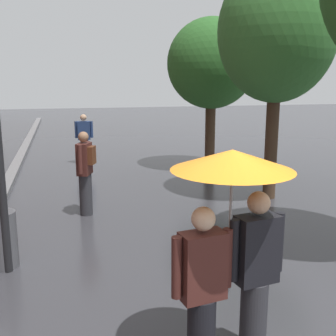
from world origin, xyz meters
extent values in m
cube|color=slate|center=(-3.20, 10.00, 0.06)|extent=(0.30, 36.00, 0.12)
cylinder|color=#473323|center=(2.93, 5.67, 1.30)|extent=(0.29, 0.29, 2.61)
ellipsoid|color=#387533|center=(2.93, 5.67, 3.77)|extent=(2.60, 2.60, 3.10)
cylinder|color=#473323|center=(2.75, 9.20, 1.10)|extent=(0.31, 0.31, 2.21)
ellipsoid|color=#2D6628|center=(2.75, 9.20, 3.22)|extent=(2.68, 2.68, 2.70)
cube|color=#4C231E|center=(-0.62, 0.34, 1.13)|extent=(0.43, 0.28, 0.61)
sphere|color=beige|center=(-0.62, 0.34, 1.56)|extent=(0.21, 0.21, 0.21)
cylinder|color=#4C231E|center=(-0.87, 0.30, 1.16)|extent=(0.09, 0.09, 0.55)
cylinder|color=#4C231E|center=(-0.38, 0.37, 1.16)|extent=(0.09, 0.09, 0.55)
cylinder|color=#2D2D33|center=(-0.07, 0.42, 0.43)|extent=(0.26, 0.26, 0.86)
cube|color=black|center=(-0.07, 0.42, 1.18)|extent=(0.43, 0.28, 0.65)
sphere|color=tan|center=(-0.07, 0.42, 1.63)|extent=(0.21, 0.21, 0.21)
cylinder|color=black|center=(-0.31, 0.38, 1.22)|extent=(0.09, 0.09, 0.58)
cylinder|color=black|center=(0.18, 0.46, 1.22)|extent=(0.09, 0.09, 0.58)
cylinder|color=#9E9EA3|center=(-0.35, 0.40, 1.39)|extent=(0.02, 0.02, 1.17)
cone|color=orange|center=(-0.35, 0.40, 2.04)|extent=(1.08, 1.08, 0.18)
cylinder|color=#4C4C51|center=(-2.68, 3.30, 0.42)|extent=(0.44, 0.44, 0.85)
cylinder|color=#2D2D33|center=(-1.33, 5.47, 0.43)|extent=(0.26, 0.26, 0.85)
cube|color=#4C231E|center=(-1.33, 5.47, 1.17)|extent=(0.35, 0.45, 0.64)
sphere|color=#9E7051|center=(-1.33, 5.47, 1.62)|extent=(0.21, 0.21, 0.21)
cylinder|color=#4C231E|center=(-1.43, 5.24, 1.21)|extent=(0.09, 0.09, 0.58)
cylinder|color=#4C231E|center=(-1.24, 5.70, 1.21)|extent=(0.09, 0.09, 0.58)
cube|color=#592D19|center=(-1.20, 5.42, 1.25)|extent=(0.23, 0.29, 0.36)
cylinder|color=#1E233D|center=(-1.02, 10.93, 0.40)|extent=(0.26, 0.26, 0.81)
cube|color=navy|center=(-1.02, 10.93, 1.11)|extent=(0.42, 0.26, 0.61)
sphere|color=tan|center=(-1.02, 10.93, 1.54)|extent=(0.21, 0.21, 0.21)
cylinder|color=navy|center=(-1.27, 10.96, 1.14)|extent=(0.09, 0.09, 0.54)
cylinder|color=navy|center=(-0.77, 10.90, 1.14)|extent=(0.09, 0.09, 0.54)
camera|label=1|loc=(-1.77, -2.82, 2.71)|focal=44.02mm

